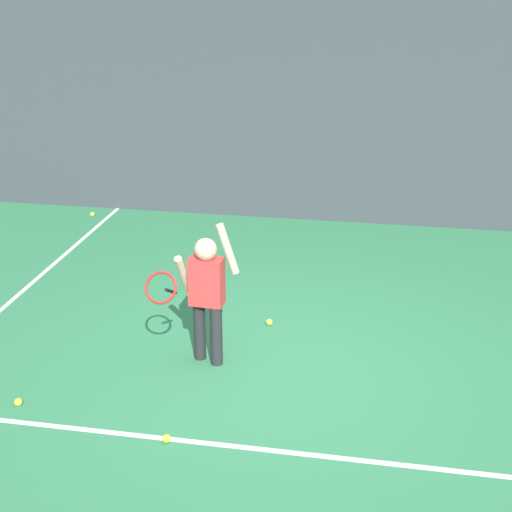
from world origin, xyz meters
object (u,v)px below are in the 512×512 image
at_px(tennis_ball_2, 92,214).
at_px(tennis_ball_5, 166,438).
at_px(tennis_player, 205,290).
at_px(tennis_ball_3, 18,402).
at_px(tennis_ball_4, 269,322).

relative_size(tennis_ball_2, tennis_ball_5, 1.00).
bearing_deg(tennis_player, tennis_ball_3, -140.02).
relative_size(tennis_ball_4, tennis_ball_5, 1.00).
bearing_deg(tennis_ball_4, tennis_ball_5, -102.46).
xyz_separation_m(tennis_player, tennis_ball_4, (0.45, 0.82, -0.69)).
xyz_separation_m(tennis_player, tennis_ball_3, (-1.37, -0.99, -0.69)).
height_order(tennis_ball_2, tennis_ball_3, same).
relative_size(tennis_ball_3, tennis_ball_4, 1.00).
height_order(tennis_ball_4, tennis_ball_5, same).
bearing_deg(tennis_ball_3, tennis_ball_5, -10.98).
bearing_deg(tennis_ball_5, tennis_ball_4, 77.54).
bearing_deg(tennis_ball_4, tennis_ball_2, 136.41).
bearing_deg(tennis_ball_5, tennis_ball_2, 117.74).
distance_m(tennis_player, tennis_ball_4, 1.17).
bearing_deg(tennis_ball_2, tennis_player, -54.92).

